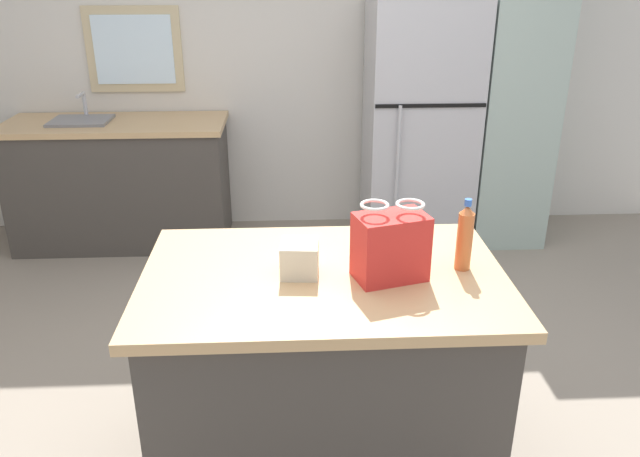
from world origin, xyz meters
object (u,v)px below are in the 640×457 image
Objects in this scene: tall_cabinet at (512,97)px; shopping_bag at (390,246)px; small_box at (300,259)px; kitchen_island at (324,372)px; refrigerator at (419,125)px; bottle at (465,238)px.

shopping_bag is (-1.24, -2.37, -0.04)m from tall_cabinet.
kitchen_island is at bearing 1.38° from small_box.
refrigerator reaches higher than kitchen_island.
small_box is at bearing -178.46° from bottle.
tall_cabinet reaches higher than bottle.
small_box is (-0.09, -0.00, 0.50)m from kitchen_island.
tall_cabinet is 2.81m from small_box.
refrigerator is 2.45m from shopping_bag.
shopping_bag is (-0.58, -2.37, 0.15)m from refrigerator.
tall_cabinet reaches higher than small_box.
small_box is 0.49× the size of bottle.
refrigerator is 6.01× the size of shopping_bag.
shopping_bag is 0.33m from small_box.
tall_cabinet is at bearing 62.45° from shopping_bag.
small_box is at bearing -178.62° from kitchen_island.
shopping_bag is 1.05× the size of bottle.
bottle reaches higher than small_box.
kitchen_island is 0.76m from bottle.
refrigerator is at bearing 82.59° from bottle.
refrigerator reaches higher than bottle.
shopping_bag is at bearing -117.55° from tall_cabinet.
refrigerator is at bearing 70.70° from kitchen_island.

